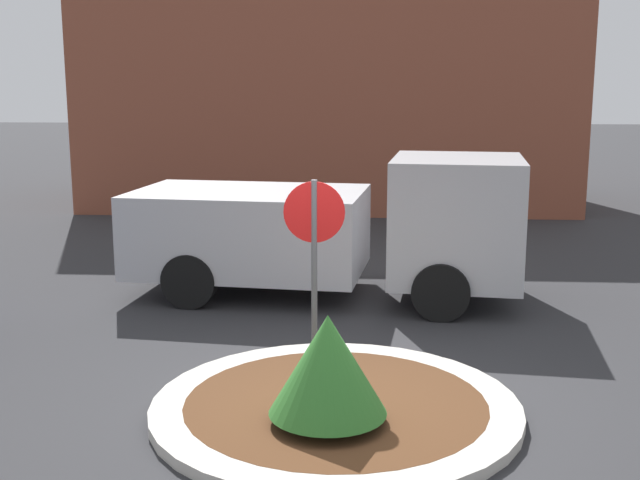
{
  "coord_description": "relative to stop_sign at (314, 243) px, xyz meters",
  "views": [
    {
      "loc": [
        0.33,
        -7.95,
        3.44
      ],
      "look_at": [
        -0.34,
        2.85,
        1.3
      ],
      "focal_mm": 45.0,
      "sensor_mm": 36.0,
      "label": 1
    }
  ],
  "objects": [
    {
      "name": "traffic_island",
      "position": [
        0.29,
        -0.95,
        -1.57
      ],
      "size": [
        3.9,
        3.9,
        0.12
      ],
      "color": "#BCB7AD",
      "rests_on": "ground_plane"
    },
    {
      "name": "island_shrub",
      "position": [
        0.23,
        -1.47,
        -0.91
      ],
      "size": [
        1.17,
        1.17,
        1.1
      ],
      "color": "brown",
      "rests_on": "traffic_island"
    },
    {
      "name": "ground_plane",
      "position": [
        0.29,
        -0.95,
        -1.63
      ],
      "size": [
        120.0,
        120.0,
        0.0
      ],
      "primitive_type": "plane",
      "color": "#2D2D30"
    },
    {
      "name": "stop_sign",
      "position": [
        0.0,
        0.0,
        0.0
      ],
      "size": [
        0.7,
        0.07,
        2.36
      ],
      "color": "#4C4C51",
      "rests_on": "ground_plane"
    },
    {
      "name": "utility_truck",
      "position": [
        0.07,
        3.78,
        -0.49
      ],
      "size": [
        6.4,
        3.0,
        2.29
      ],
      "rotation": [
        0.0,
        0.0,
        -0.11
      ],
      "color": "#B2B2B7",
      "rests_on": "ground_plane"
    },
    {
      "name": "storefront_building",
      "position": [
        -0.54,
        14.47,
        1.86
      ],
      "size": [
        13.24,
        6.07,
        6.99
      ],
      "color": "brown",
      "rests_on": "ground_plane"
    }
  ]
}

